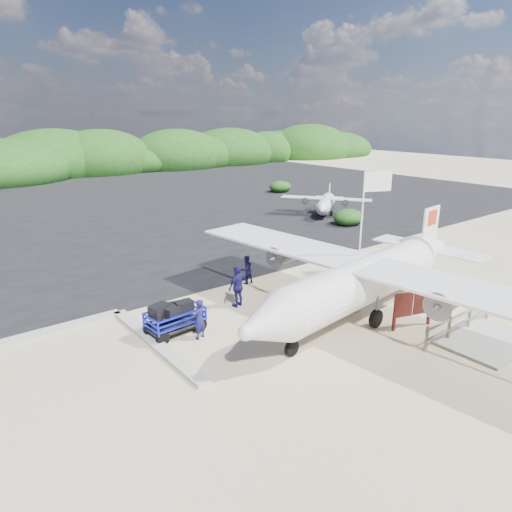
{
  "coord_description": "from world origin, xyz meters",
  "views": [
    {
      "loc": [
        -10.92,
        -12.86,
        8.26
      ],
      "look_at": [
        1.45,
        3.01,
        1.97
      ],
      "focal_mm": 32.0,
      "sensor_mm": 36.0,
      "label": 1
    }
  ],
  "objects": [
    {
      "name": "aircraft_large",
      "position": [
        17.13,
        26.9,
        0.0
      ],
      "size": [
        18.73,
        18.73,
        5.08
      ],
      "primitive_type": null,
      "rotation": [
        0.0,
        0.0,
        3.25
      ],
      "color": "#B2B2B2",
      "rests_on": "ground"
    },
    {
      "name": "ground",
      "position": [
        0.0,
        0.0,
        0.0
      ],
      "size": [
        160.0,
        160.0,
        0.0
      ],
      "primitive_type": "plane",
      "color": "beige"
    },
    {
      "name": "crew_c",
      "position": [
        0.06,
        2.53,
        0.95
      ],
      "size": [
        1.18,
        0.67,
        1.9
      ],
      "primitive_type": "imported",
      "rotation": [
        0.0,
        0.0,
        3.34
      ],
      "color": "#171652",
      "rests_on": "ground"
    },
    {
      "name": "lagoon",
      "position": [
        -9.0,
        1.5,
        0.0
      ],
      "size": [
        9.0,
        7.0,
        0.4
      ],
      "primitive_type": null,
      "color": "#B2B2B2",
      "rests_on": "ground"
    },
    {
      "name": "walkway_pad",
      "position": [
        5.5,
        -6.0,
        0.0
      ],
      "size": [
        3.5,
        2.5,
        0.1
      ],
      "primitive_type": null,
      "color": "#B2B2B2",
      "rests_on": "ground"
    },
    {
      "name": "flagpole",
      "position": [
        3.82,
        -1.05,
        0.0
      ],
      "size": [
        1.33,
        0.95,
        6.15
      ],
      "primitive_type": null,
      "rotation": [
        0.0,
        0.0,
        -0.4
      ],
      "color": "white",
      "rests_on": "ground"
    },
    {
      "name": "asphalt_apron",
      "position": [
        0.0,
        30.0,
        0.0
      ],
      "size": [
        90.0,
        50.0,
        0.04
      ],
      "primitive_type": null,
      "color": "#B2B2B2",
      "rests_on": "ground"
    },
    {
      "name": "vegetation_band",
      "position": [
        0.0,
        55.0,
        0.0
      ],
      "size": [
        124.0,
        8.0,
        4.4
      ],
      "primitive_type": null,
      "color": "#B2B2B2",
      "rests_on": "ground"
    },
    {
      "name": "signboard",
      "position": [
        4.32,
        -3.5,
        0.0
      ],
      "size": [
        1.89,
        0.75,
        1.59
      ],
      "primitive_type": null,
      "rotation": [
        0.0,
        0.0,
        -0.3
      ],
      "color": "maroon",
      "rests_on": "ground"
    },
    {
      "name": "fence",
      "position": [
        6.0,
        -5.0,
        0.0
      ],
      "size": [
        6.4,
        2.0,
        1.1
      ],
      "primitive_type": null,
      "color": "#B2B2B2",
      "rests_on": "ground"
    },
    {
      "name": "crew_a",
      "position": [
        -2.91,
        0.93,
        0.8
      ],
      "size": [
        0.68,
        0.56,
        1.6
      ],
      "primitive_type": "imported",
      "rotation": [
        0.0,
        0.0,
        3.49
      ],
      "color": "#171652",
      "rests_on": "ground"
    },
    {
      "name": "crew_b",
      "position": [
        2.07,
        4.59,
        0.74
      ],
      "size": [
        0.73,
        0.57,
        1.47
      ],
      "primitive_type": "imported",
      "rotation": [
        0.0,
        0.0,
        3.16
      ],
      "color": "#171652",
      "rests_on": "ground"
    },
    {
      "name": "baggage_cart",
      "position": [
        -3.43,
        1.87,
        0.0
      ],
      "size": [
        2.48,
        1.52,
        1.2
      ],
      "primitive_type": null,
      "rotation": [
        0.0,
        0.0,
        0.06
      ],
      "color": "#0D19D1",
      "rests_on": "ground"
    }
  ]
}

